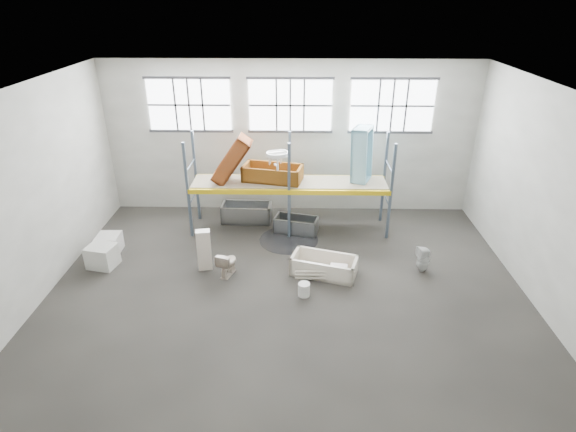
{
  "coord_description": "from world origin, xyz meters",
  "views": [
    {
      "loc": [
        0.23,
        -9.63,
        6.86
      ],
      "look_at": [
        0.0,
        1.5,
        1.4
      ],
      "focal_mm": 28.79,
      "sensor_mm": 36.0,
      "label": 1
    }
  ],
  "objects_px": {
    "toilet_white": "(423,259)",
    "steel_tub_left": "(247,212)",
    "toilet_beige": "(227,263)",
    "cistern_tall": "(204,250)",
    "bucket": "(304,289)",
    "rust_tub_flat": "(273,173)",
    "blue_tub_upright": "(362,155)",
    "bathtub_beige": "(324,265)",
    "carton_near": "(102,256)",
    "steel_tub_right": "(296,225)"
  },
  "relations": [
    {
      "from": "steel_tub_left",
      "to": "carton_near",
      "type": "distance_m",
      "value": 4.67
    },
    {
      "from": "cistern_tall",
      "to": "steel_tub_right",
      "type": "relative_size",
      "value": 0.87
    },
    {
      "from": "toilet_beige",
      "to": "cistern_tall",
      "type": "distance_m",
      "value": 0.75
    },
    {
      "from": "bathtub_beige",
      "to": "toilet_white",
      "type": "bearing_deg",
      "value": 20.53
    },
    {
      "from": "toilet_white",
      "to": "blue_tub_upright",
      "type": "height_order",
      "value": "blue_tub_upright"
    },
    {
      "from": "steel_tub_left",
      "to": "steel_tub_right",
      "type": "height_order",
      "value": "steel_tub_left"
    },
    {
      "from": "steel_tub_right",
      "to": "bucket",
      "type": "xyz_separation_m",
      "value": [
        0.21,
        -3.39,
        -0.07
      ]
    },
    {
      "from": "rust_tub_flat",
      "to": "blue_tub_upright",
      "type": "relative_size",
      "value": 1.05
    },
    {
      "from": "cistern_tall",
      "to": "toilet_white",
      "type": "xyz_separation_m",
      "value": [
        5.89,
        -0.01,
        -0.21
      ]
    },
    {
      "from": "steel_tub_left",
      "to": "rust_tub_flat",
      "type": "relative_size",
      "value": 0.9
    },
    {
      "from": "bathtub_beige",
      "to": "toilet_white",
      "type": "distance_m",
      "value": 2.68
    },
    {
      "from": "bathtub_beige",
      "to": "toilet_white",
      "type": "relative_size",
      "value": 2.34
    },
    {
      "from": "blue_tub_upright",
      "to": "bathtub_beige",
      "type": "bearing_deg",
      "value": -113.0
    },
    {
      "from": "steel_tub_left",
      "to": "blue_tub_upright",
      "type": "distance_m",
      "value": 4.18
    },
    {
      "from": "toilet_white",
      "to": "steel_tub_left",
      "type": "height_order",
      "value": "toilet_white"
    },
    {
      "from": "cistern_tall",
      "to": "rust_tub_flat",
      "type": "xyz_separation_m",
      "value": [
        1.73,
        2.54,
        1.24
      ]
    },
    {
      "from": "cistern_tall",
      "to": "bucket",
      "type": "distance_m",
      "value": 2.96
    },
    {
      "from": "bathtub_beige",
      "to": "carton_near",
      "type": "xyz_separation_m",
      "value": [
        -6.07,
        0.26,
        0.06
      ]
    },
    {
      "from": "cistern_tall",
      "to": "blue_tub_upright",
      "type": "bearing_deg",
      "value": 20.4
    },
    {
      "from": "blue_tub_upright",
      "to": "bucket",
      "type": "distance_m",
      "value": 4.77
    },
    {
      "from": "toilet_beige",
      "to": "rust_tub_flat",
      "type": "distance_m",
      "value": 3.36
    },
    {
      "from": "cistern_tall",
      "to": "carton_near",
      "type": "relative_size",
      "value": 1.6
    },
    {
      "from": "cistern_tall",
      "to": "blue_tub_upright",
      "type": "height_order",
      "value": "blue_tub_upright"
    },
    {
      "from": "toilet_beige",
      "to": "blue_tub_upright",
      "type": "bearing_deg",
      "value": -122.81
    },
    {
      "from": "toilet_beige",
      "to": "carton_near",
      "type": "xyz_separation_m",
      "value": [
        -3.5,
        0.34,
        -0.04
      ]
    },
    {
      "from": "blue_tub_upright",
      "to": "toilet_beige",
      "type": "bearing_deg",
      "value": -142.32
    },
    {
      "from": "bathtub_beige",
      "to": "cistern_tall",
      "type": "distance_m",
      "value": 3.25
    },
    {
      "from": "bathtub_beige",
      "to": "cistern_tall",
      "type": "xyz_separation_m",
      "value": [
        -3.23,
        0.19,
        0.33
      ]
    },
    {
      "from": "cistern_tall",
      "to": "carton_near",
      "type": "height_order",
      "value": "cistern_tall"
    },
    {
      "from": "toilet_beige",
      "to": "steel_tub_right",
      "type": "bearing_deg",
      "value": -106.9
    },
    {
      "from": "toilet_beige",
      "to": "bucket",
      "type": "xyz_separation_m",
      "value": [
        2.03,
        -0.92,
        -0.17
      ]
    },
    {
      "from": "rust_tub_flat",
      "to": "carton_near",
      "type": "height_order",
      "value": "rust_tub_flat"
    },
    {
      "from": "toilet_beige",
      "to": "bucket",
      "type": "height_order",
      "value": "toilet_beige"
    },
    {
      "from": "toilet_beige",
      "to": "cistern_tall",
      "type": "xyz_separation_m",
      "value": [
        -0.65,
        0.27,
        0.23
      ]
    },
    {
      "from": "cistern_tall",
      "to": "carton_near",
      "type": "distance_m",
      "value": 2.86
    },
    {
      "from": "bathtub_beige",
      "to": "rust_tub_flat",
      "type": "xyz_separation_m",
      "value": [
        -1.49,
        2.74,
        1.57
      ]
    },
    {
      "from": "cistern_tall",
      "to": "toilet_white",
      "type": "height_order",
      "value": "cistern_tall"
    },
    {
      "from": "bucket",
      "to": "carton_near",
      "type": "relative_size",
      "value": 0.48
    },
    {
      "from": "rust_tub_flat",
      "to": "bucket",
      "type": "bearing_deg",
      "value": -75.76
    },
    {
      "from": "steel_tub_left",
      "to": "carton_near",
      "type": "bearing_deg",
      "value": -141.98
    },
    {
      "from": "toilet_white",
      "to": "bathtub_beige",
      "type": "bearing_deg",
      "value": -101.06
    },
    {
      "from": "rust_tub_flat",
      "to": "bucket",
      "type": "xyz_separation_m",
      "value": [
        0.95,
        -3.74,
        -1.65
      ]
    },
    {
      "from": "toilet_white",
      "to": "steel_tub_left",
      "type": "xyz_separation_m",
      "value": [
        -5.06,
        2.96,
        -0.07
      ]
    },
    {
      "from": "bathtub_beige",
      "to": "bucket",
      "type": "xyz_separation_m",
      "value": [
        -0.54,
        -1.0,
        -0.08
      ]
    },
    {
      "from": "toilet_white",
      "to": "bucket",
      "type": "xyz_separation_m",
      "value": [
        -3.21,
        -1.18,
        -0.19
      ]
    },
    {
      "from": "cistern_tall",
      "to": "steel_tub_left",
      "type": "distance_m",
      "value": 3.07
    },
    {
      "from": "cistern_tall",
      "to": "steel_tub_right",
      "type": "xyz_separation_m",
      "value": [
        2.47,
        2.19,
        -0.34
      ]
    },
    {
      "from": "cistern_tall",
      "to": "blue_tub_upright",
      "type": "relative_size",
      "value": 0.69
    },
    {
      "from": "bathtub_beige",
      "to": "steel_tub_left",
      "type": "height_order",
      "value": "steel_tub_left"
    },
    {
      "from": "bathtub_beige",
      "to": "blue_tub_upright",
      "type": "distance_m",
      "value": 3.76
    }
  ]
}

